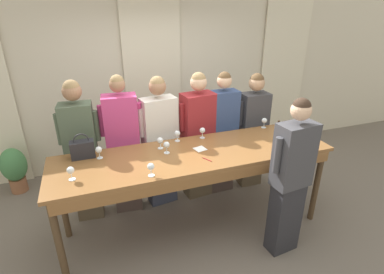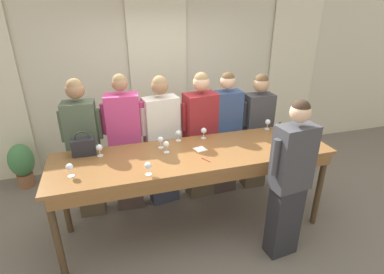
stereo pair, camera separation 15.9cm
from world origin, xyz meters
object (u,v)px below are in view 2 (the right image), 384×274
wine_glass_front_right (160,140)px  guest_navy_coat (225,134)px  guest_pink_top (126,145)px  wine_glass_back_mid (70,168)px  wine_glass_front_left (268,122)px  wine_glass_front_mid (148,166)px  tasting_bar (195,162)px  guest_striped_shirt (200,137)px  wine_glass_center_left (178,133)px  potted_plant (22,163)px  wine_bottle (278,139)px  handbag (84,146)px  guest_cream_sweater (162,141)px  host_pouring (290,181)px  guest_beige_cap (257,131)px  wine_glass_center_mid (291,137)px  wine_glass_back_left (204,131)px  wine_glass_back_right (166,145)px  guest_olive_jacket (84,149)px  wine_glass_center_right (99,148)px

wine_glass_front_right → guest_navy_coat: (0.98, 0.45, -0.22)m
guest_pink_top → guest_navy_coat: 1.35m
wine_glass_back_mid → wine_glass_front_left: bearing=12.1°
wine_glass_front_mid → wine_glass_front_left: bearing=22.6°
tasting_bar → guest_striped_shirt: guest_striped_shirt is taller
wine_glass_center_left → potted_plant: bearing=148.7°
wine_bottle → handbag: size_ratio=1.18×
wine_glass_front_left → guest_navy_coat: (-0.46, 0.30, -0.22)m
guest_cream_sweater → host_pouring: guest_cream_sweater is taller
guest_beige_cap → guest_striped_shirt: bearing=-180.0°
wine_glass_front_mid → wine_glass_center_mid: (1.69, 0.19, 0.00)m
wine_bottle → wine_glass_back_left: bearing=142.7°
tasting_bar → wine_glass_center_left: 0.44m
host_pouring → potted_plant: (-2.96, 2.27, -0.52)m
wine_glass_back_mid → host_pouring: 2.15m
wine_glass_front_left → host_pouring: 1.10m
wine_glass_back_mid → potted_plant: (-0.89, 1.75, -0.74)m
wine_glass_center_mid → guest_beige_cap: size_ratio=0.08×
wine_glass_front_left → potted_plant: wine_glass_front_left is taller
guest_cream_sweater → wine_glass_back_right: bearing=-96.3°
guest_pink_top → guest_beige_cap: 1.83m
guest_beige_cap → host_pouring: bearing=-104.3°
wine_bottle → wine_glass_center_mid: (0.21, 0.05, -0.03)m
wine_glass_center_left → guest_striped_shirt: size_ratio=0.08×
guest_navy_coat → host_pouring: (0.15, -1.33, 0.00)m
wine_glass_front_mid → wine_glass_back_left: bearing=40.1°
wine_glass_back_left → wine_glass_back_right: (-0.52, -0.25, 0.00)m
tasting_bar → wine_glass_front_mid: bearing=-152.6°
wine_glass_front_mid → guest_olive_jacket: guest_olive_jacket is taller
guest_pink_top → potted_plant: size_ratio=2.63×
wine_glass_center_mid → wine_glass_center_right: size_ratio=1.00×
tasting_bar → guest_pink_top: 0.99m
wine_bottle → guest_cream_sweater: 1.46m
handbag → guest_olive_jacket: size_ratio=0.15×
guest_striped_shirt → wine_glass_back_right: bearing=-135.4°
handbag → guest_cream_sweater: guest_cream_sweater is taller
handbag → wine_glass_back_left: size_ratio=2.06×
wine_glass_back_mid → potted_plant: bearing=117.0°
potted_plant → wine_glass_center_left: bearing=-31.3°
wine_glass_front_mid → wine_glass_back_right: 0.49m
wine_bottle → wine_glass_back_right: 1.25m
guest_beige_cap → potted_plant: (-3.30, 0.94, -0.50)m
wine_glass_center_left → wine_glass_center_right: size_ratio=1.00×
wine_glass_back_mid → guest_striped_shirt: guest_striped_shirt is taller
wine_glass_front_left → wine_glass_front_right: bearing=-174.2°
wine_glass_front_mid → guest_olive_jacket: (-0.63, 0.99, -0.20)m
wine_glass_center_right → handbag: bearing=154.9°
wine_glass_back_mid → guest_navy_coat: guest_navy_coat is taller
wine_glass_center_mid → guest_olive_jacket: bearing=160.7°
wine_glass_front_right → tasting_bar: bearing=-38.1°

